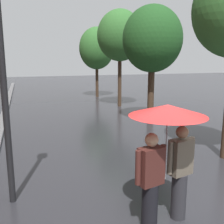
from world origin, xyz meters
The scene contains 6 objects.
kerb_strip centered at (-3.20, 10.00, 0.06)m, with size 0.30×36.00×0.12m, color slate.
street_tree_1 centered at (2.95, 6.86, 3.52)m, with size 2.48×2.48×4.92m.
street_tree_2 centered at (3.07, 11.02, 4.00)m, with size 2.55×2.55×5.43m.
street_tree_3 centered at (2.91, 15.30, 3.45)m, with size 2.48×2.48×4.95m.
couple_under_umbrella centered at (-0.15, 0.22, 1.42)m, with size 1.24×1.24×2.04m.
street_lamp_post centered at (-2.60, 1.79, 2.41)m, with size 0.24×0.24×4.11m.
Camera 1 is at (-2.29, -3.34, 2.75)m, focal length 42.49 mm.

